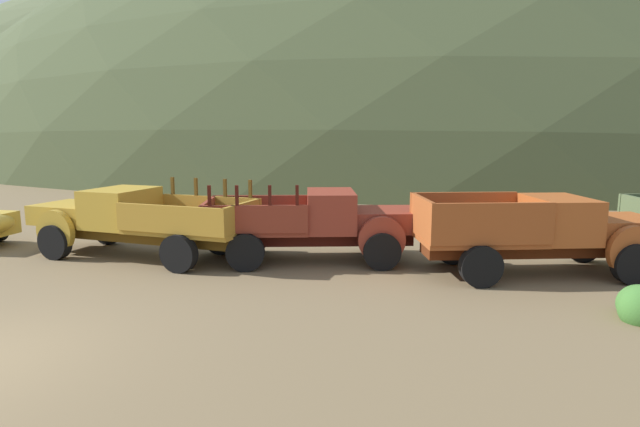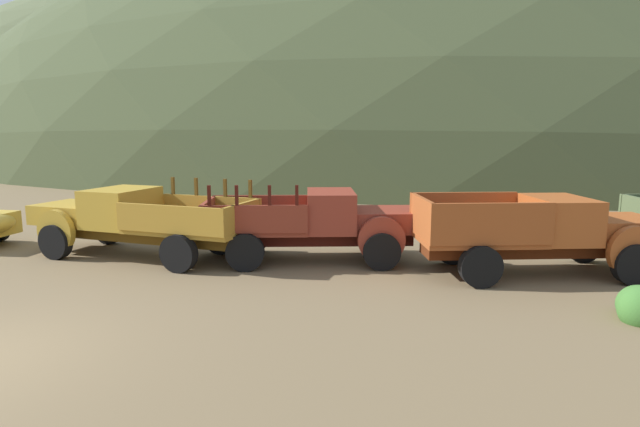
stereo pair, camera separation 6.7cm
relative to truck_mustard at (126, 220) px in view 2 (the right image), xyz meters
name	(u,v)px [view 2 (the right image)]	position (x,y,z in m)	size (l,w,h in m)	color
hill_distant	(178,150)	(-27.39, 75.66, -1.00)	(104.80, 56.65, 55.63)	#56603D
hill_far_right	(468,159)	(18.35, 50.08, -1.00)	(119.21, 80.51, 50.05)	#424C2D
truck_mustard	(126,220)	(0.00, 0.00, 0.00)	(6.75, 3.51, 2.16)	#593D12
truck_rust_red	(327,224)	(5.65, -0.01, -0.01)	(5.81, 2.90, 2.16)	#42140D
truck_oxide_orange	(551,233)	(11.23, -0.77, 0.01)	(6.03, 3.02, 1.91)	#51220D
bush_front_right	(504,240)	(10.79, 1.91, -0.75)	(1.02, 0.92, 1.01)	#3D702D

